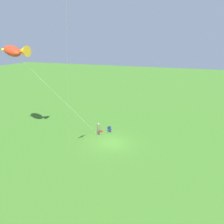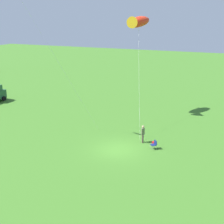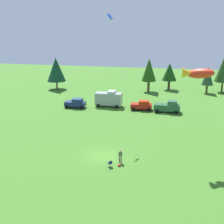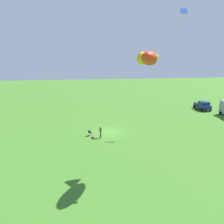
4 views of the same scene
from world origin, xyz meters
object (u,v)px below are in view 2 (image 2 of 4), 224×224
folding_chair (154,144)px  kite_large_fish (137,22)px  backpack_on_grass (154,143)px  person_kite_flyer (143,133)px

folding_chair → kite_large_fish: size_ratio=0.07×
folding_chair → backpack_on_grass: (1.12, 0.34, -0.38)m
backpack_on_grass → person_kite_flyer: bearing=94.7°
person_kite_flyer → backpack_on_grass: 1.43m
folding_chair → backpack_on_grass: folding_chair is taller
folding_chair → backpack_on_grass: size_ratio=2.56×
person_kite_flyer → kite_large_fish: (8.79, 3.79, 10.00)m
person_kite_flyer → kite_large_fish: bearing=-77.4°
folding_chair → kite_large_fish: 15.32m
folding_chair → backpack_on_grass: bearing=-115.4°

